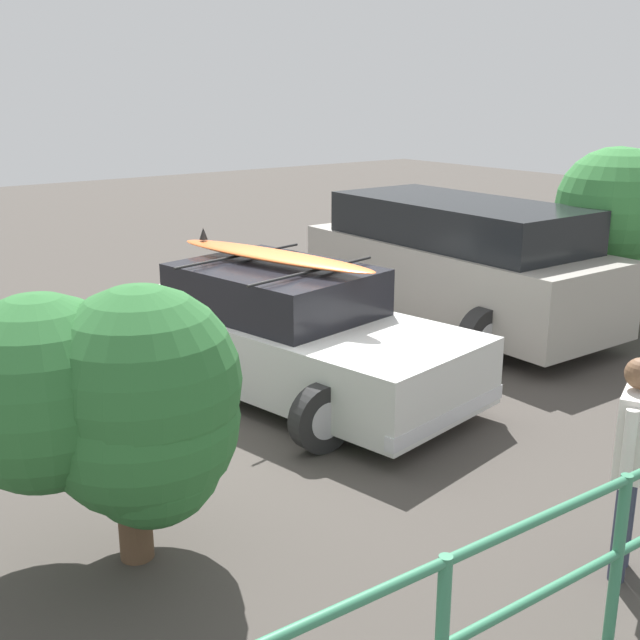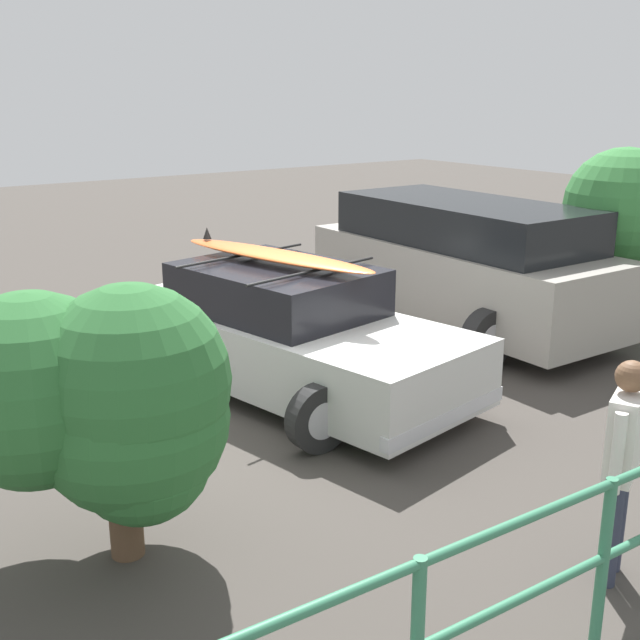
% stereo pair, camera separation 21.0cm
% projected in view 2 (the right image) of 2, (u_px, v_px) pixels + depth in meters
% --- Properties ---
extents(ground_plane, '(44.00, 44.00, 0.02)m').
position_uv_depth(ground_plane, '(289.00, 408.00, 8.49)').
color(ground_plane, '#423D38').
rests_on(ground_plane, ground).
extents(sedan_car, '(2.89, 4.61, 1.67)m').
position_uv_depth(sedan_car, '(286.00, 332.00, 8.85)').
color(sedan_car, silver).
rests_on(sedan_car, ground).
extents(suv_car, '(2.59, 4.79, 1.79)m').
position_uv_depth(suv_car, '(462.00, 263.00, 11.04)').
color(suv_car, '#9E998E').
rests_on(suv_car, ground).
extents(person_bystander, '(0.56, 0.35, 1.58)m').
position_uv_depth(person_bystander, '(623.00, 451.00, 5.29)').
color(person_bystander, '#33384C').
rests_on(person_bystander, ground).
extents(bush_near_left, '(1.92, 1.71, 2.01)m').
position_uv_depth(bush_near_left, '(102.00, 405.00, 5.49)').
color(bush_near_left, brown).
rests_on(bush_near_left, ground).
extents(bush_near_right, '(2.67, 1.87, 2.52)m').
position_uv_depth(bush_near_right, '(631.00, 220.00, 11.06)').
color(bush_near_right, brown).
rests_on(bush_near_right, ground).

